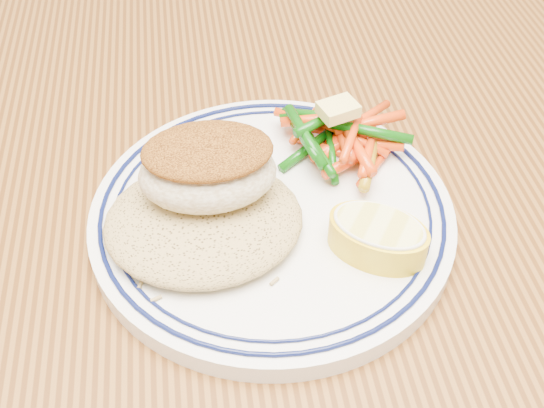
{
  "coord_description": "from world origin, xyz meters",
  "views": [
    {
      "loc": [
        -0.04,
        -0.36,
        1.09
      ],
      "look_at": [
        0.0,
        -0.05,
        0.77
      ],
      "focal_mm": 45.0,
      "sensor_mm": 36.0,
      "label": 1
    }
  ],
  "objects_px": {
    "fish_fillet": "(208,168)",
    "rice_pilaf": "(203,217)",
    "plate": "(272,215)",
    "dining_table": "(259,265)",
    "lemon_wedge": "(378,236)",
    "vegetable_pile": "(339,137)"
  },
  "relations": [
    {
      "from": "fish_fillet",
      "to": "rice_pilaf",
      "type": "bearing_deg",
      "value": -110.29
    },
    {
      "from": "plate",
      "to": "fish_fillet",
      "type": "height_order",
      "value": "fish_fillet"
    },
    {
      "from": "dining_table",
      "to": "plate",
      "type": "height_order",
      "value": "plate"
    },
    {
      "from": "rice_pilaf",
      "to": "lemon_wedge",
      "type": "height_order",
      "value": "same"
    },
    {
      "from": "dining_table",
      "to": "plate",
      "type": "bearing_deg",
      "value": -84.02
    },
    {
      "from": "vegetable_pile",
      "to": "lemon_wedge",
      "type": "bearing_deg",
      "value": -88.1
    },
    {
      "from": "fish_fillet",
      "to": "dining_table",
      "type": "bearing_deg",
      "value": 50.23
    },
    {
      "from": "vegetable_pile",
      "to": "rice_pilaf",
      "type": "bearing_deg",
      "value": -147.86
    },
    {
      "from": "dining_table",
      "to": "vegetable_pile",
      "type": "xyz_separation_m",
      "value": [
        0.06,
        0.01,
        0.13
      ]
    },
    {
      "from": "vegetable_pile",
      "to": "fish_fillet",
      "type": "bearing_deg",
      "value": -153.3
    },
    {
      "from": "rice_pilaf",
      "to": "vegetable_pile",
      "type": "xyz_separation_m",
      "value": [
        0.1,
        0.06,
        0.0
      ]
    },
    {
      "from": "dining_table",
      "to": "lemon_wedge",
      "type": "bearing_deg",
      "value": -54.76
    },
    {
      "from": "fish_fillet",
      "to": "lemon_wedge",
      "type": "height_order",
      "value": "fish_fillet"
    },
    {
      "from": "dining_table",
      "to": "vegetable_pile",
      "type": "relative_size",
      "value": 14.97
    },
    {
      "from": "rice_pilaf",
      "to": "lemon_wedge",
      "type": "xyz_separation_m",
      "value": [
        0.11,
        -0.03,
        0.0
      ]
    },
    {
      "from": "dining_table",
      "to": "plate",
      "type": "xyz_separation_m",
      "value": [
        0.0,
        -0.05,
        0.11
      ]
    },
    {
      "from": "plate",
      "to": "vegetable_pile",
      "type": "height_order",
      "value": "vegetable_pile"
    },
    {
      "from": "rice_pilaf",
      "to": "fish_fillet",
      "type": "distance_m",
      "value": 0.03
    },
    {
      "from": "dining_table",
      "to": "lemon_wedge",
      "type": "relative_size",
      "value": 18.43
    },
    {
      "from": "fish_fillet",
      "to": "vegetable_pile",
      "type": "relative_size",
      "value": 0.89
    },
    {
      "from": "dining_table",
      "to": "fish_fillet",
      "type": "height_order",
      "value": "fish_fillet"
    },
    {
      "from": "fish_fillet",
      "to": "vegetable_pile",
      "type": "xyz_separation_m",
      "value": [
        0.1,
        0.05,
        -0.03
      ]
    }
  ]
}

